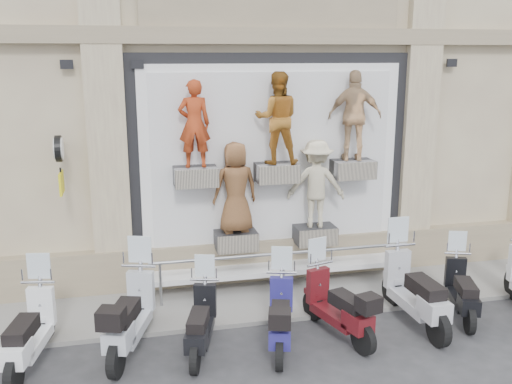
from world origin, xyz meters
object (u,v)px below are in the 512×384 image
scooter_d (200,310)px  scooter_f (338,293)px  scooter_e (281,304)px  scooter_h (463,279)px  guard_rail (284,275)px  clock_sign_bracket (59,157)px  scooter_b (28,318)px  scooter_g (416,277)px  scooter_c (129,302)px

scooter_d → scooter_f: (2.24, 0.01, 0.06)m
scooter_d → scooter_e: 1.25m
scooter_e → scooter_h: (3.39, 0.34, -0.04)m
guard_rail → clock_sign_bracket: clock_sign_bracket is taller
scooter_b → scooter_e: bearing=6.1°
scooter_g → scooter_h: bearing=3.7°
clock_sign_bracket → scooter_d: 3.65m
scooter_d → clock_sign_bracket: bearing=150.7°
scooter_e → guard_rail: bearing=89.3°
scooter_b → scooter_g: (6.18, -0.05, 0.09)m
guard_rail → clock_sign_bracket: size_ratio=4.96×
scooter_g → scooter_h: (0.95, 0.09, -0.16)m
scooter_d → scooter_c: bearing=-178.3°
clock_sign_bracket → scooter_f: 5.24m
scooter_c → scooter_f: scooter_c is taller
clock_sign_bracket → scooter_b: clock_sign_bracket is taller
scooter_c → scooter_f: size_ratio=1.10×
scooter_g → scooter_h: size_ratio=1.23×
scooter_d → scooter_h: scooter_h is taller
scooter_c → scooter_e: 2.33m
scooter_d → scooter_h: (4.62, 0.20, 0.00)m
scooter_f → clock_sign_bracket: bearing=138.4°
guard_rail → scooter_g: scooter_g is taller
clock_sign_bracket → scooter_e: 4.53m
guard_rail → scooter_h: (2.83, -1.45, 0.24)m
scooter_b → scooter_d: bearing=7.2°
scooter_e → scooter_h: scooter_e is taller
scooter_f → scooter_e: bearing=173.0°
scooter_c → scooter_e: (2.30, -0.41, -0.09)m
scooter_c → scooter_f: bearing=13.2°
scooter_b → scooter_e: size_ratio=1.05×
guard_rail → scooter_g: bearing=-39.2°
guard_rail → scooter_g: 2.46m
scooter_b → scooter_g: 6.18m
scooter_c → scooter_f: 3.31m
scooter_c → scooter_e: size_ratio=1.13×
guard_rail → scooter_g: size_ratio=2.39×
scooter_b → clock_sign_bracket: bearing=89.1°
guard_rail → scooter_c: 3.18m
scooter_f → scooter_h: size_ratio=1.08×
scooter_c → scooter_h: (5.68, -0.07, -0.13)m
clock_sign_bracket → scooter_f: (4.35, -2.10, -2.04)m
scooter_f → scooter_d: bearing=164.4°
scooter_e → scooter_c: bearing=-173.7°
scooter_f → scooter_g: bearing=-12.1°
clock_sign_bracket → scooter_h: clock_sign_bracket is taller
scooter_e → scooter_f: bearing=25.4°
guard_rail → scooter_d: bearing=-137.5°
guard_rail → scooter_c: scooter_c is taller
scooter_e → clock_sign_bracket: bearing=162.5°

